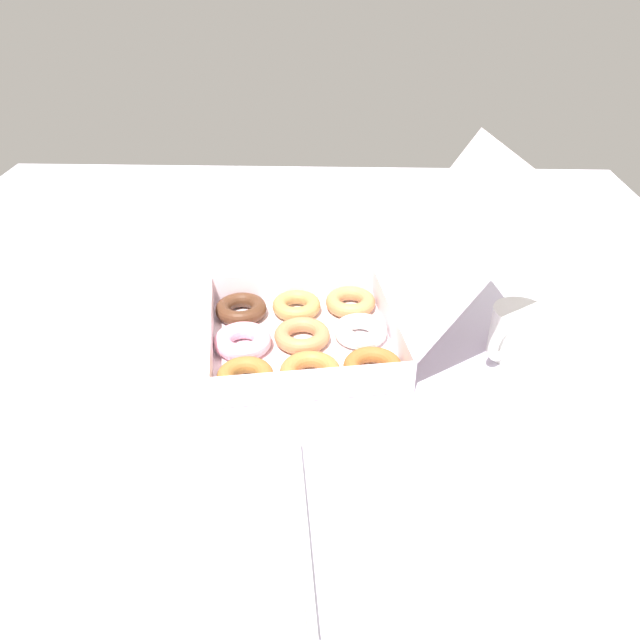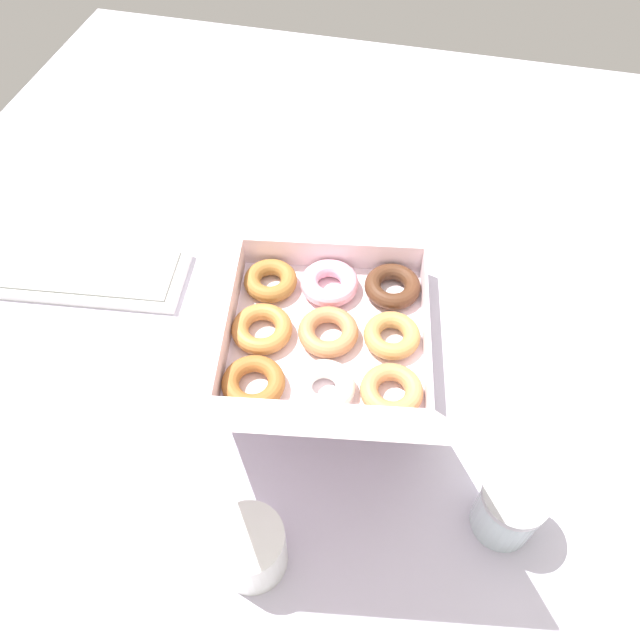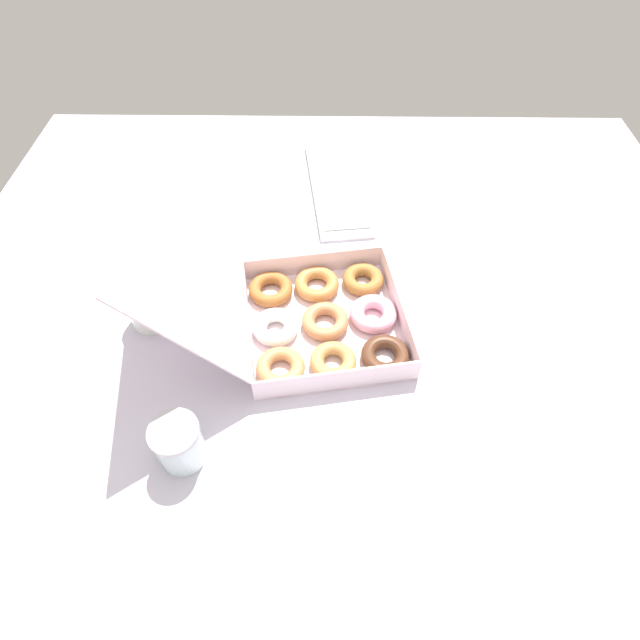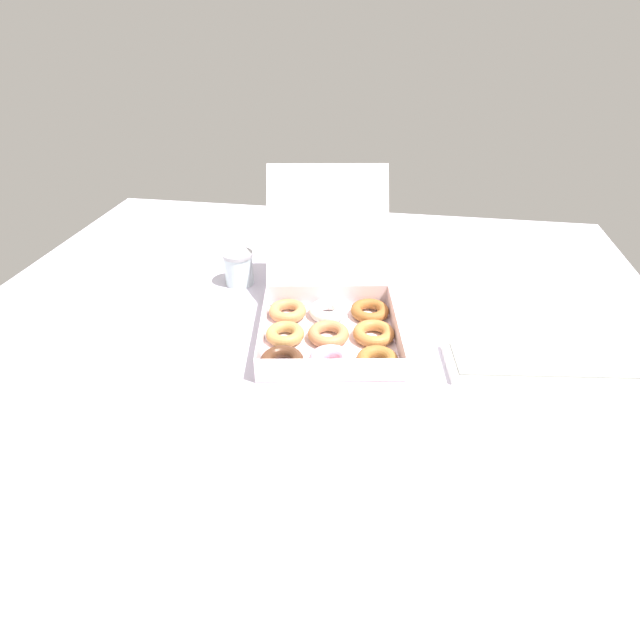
{
  "view_description": "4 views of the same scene",
  "coord_description": "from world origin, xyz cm",
  "px_view_note": "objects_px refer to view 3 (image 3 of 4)",
  "views": [
    {
      "loc": [
        94.61,
        8.98,
        61.94
      ],
      "look_at": [
        4.31,
        6.09,
        4.67
      ],
      "focal_mm": 35.0,
      "sensor_mm": 36.0,
      "label": 1
    },
    {
      "loc": [
        -7.49,
        60.96,
        81.57
      ],
      "look_at": [
        6.05,
        3.83,
        5.59
      ],
      "focal_mm": 35.0,
      "sensor_mm": 36.0,
      "label": 2
    },
    {
      "loc": [
        -59.86,
        3.24,
        81.81
      ],
      "look_at": [
        2.92,
        4.03,
        4.59
      ],
      "focal_mm": 28.0,
      "sensor_mm": 36.0,
      "label": 3
    },
    {
      "loc": [
        18.16,
        -92.58,
        67.38
      ],
      "look_at": [
        2.8,
        3.67,
        5.03
      ],
      "focal_mm": 28.0,
      "sensor_mm": 36.0,
      "label": 4
    }
  ],
  "objects_px": {
    "glass_jar": "(179,443)",
    "keyboard": "(339,186)",
    "coffee_mug": "(151,304)",
    "donut_box": "(311,316)"
  },
  "relations": [
    {
      "from": "glass_jar",
      "to": "keyboard",
      "type": "bearing_deg",
      "value": -19.94
    },
    {
      "from": "glass_jar",
      "to": "coffee_mug",
      "type": "bearing_deg",
      "value": 21.03
    },
    {
      "from": "donut_box",
      "to": "keyboard",
      "type": "xyz_separation_m",
      "value": [
        0.47,
        -0.06,
        -0.03
      ]
    },
    {
      "from": "donut_box",
      "to": "coffee_mug",
      "type": "height_order",
      "value": "donut_box"
    },
    {
      "from": "keyboard",
      "to": "coffee_mug",
      "type": "height_order",
      "value": "coffee_mug"
    },
    {
      "from": "keyboard",
      "to": "donut_box",
      "type": "bearing_deg",
      "value": 172.41
    },
    {
      "from": "donut_box",
      "to": "glass_jar",
      "type": "xyz_separation_m",
      "value": [
        -0.29,
        0.21,
        0.01
      ]
    },
    {
      "from": "donut_box",
      "to": "glass_jar",
      "type": "distance_m",
      "value": 0.36
    },
    {
      "from": "coffee_mug",
      "to": "glass_jar",
      "type": "distance_m",
      "value": 0.33
    },
    {
      "from": "glass_jar",
      "to": "donut_box",
      "type": "bearing_deg",
      "value": -36.6
    }
  ]
}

